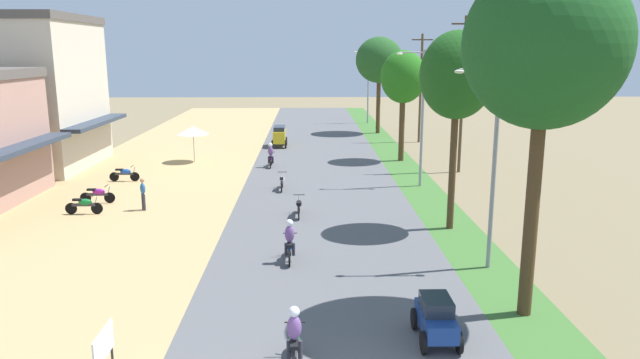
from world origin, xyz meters
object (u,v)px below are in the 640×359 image
at_px(utility_pole_far, 421,87).
at_px(motorbike_foreground_rider, 294,338).
at_px(car_hatchback_blue, 436,317).
at_px(motorbike_ahead_third, 299,206).
at_px(streetlamp_far, 368,81).
at_px(car_van_yellow, 279,135).
at_px(utility_pole_near, 463,93).
at_px(median_tree_nearest, 545,46).
at_px(motorbike_ahead_fifth, 271,156).
at_px(parked_motorbike_nearest, 84,204).
at_px(streetlamp_mid, 423,109).
at_px(streetlamp_near, 495,153).
at_px(motorbike_ahead_fourth, 282,181).
at_px(parked_motorbike_third, 125,173).
at_px(median_tree_second, 457,76).
at_px(parked_motorbike_second, 98,194).
at_px(median_tree_fourth, 379,60).
at_px(pedestrian_on_shoulder, 143,192).
at_px(vendor_umbrella, 193,130).
at_px(street_signboard, 104,349).
at_px(motorbike_ahead_second, 290,241).
at_px(median_tree_third, 403,78).

height_order(utility_pole_far, motorbike_foreground_rider, utility_pole_far).
relative_size(car_hatchback_blue, motorbike_ahead_third, 1.11).
distance_m(streetlamp_far, motorbike_ahead_third, 37.74).
bearing_deg(car_van_yellow, utility_pole_near, -40.06).
relative_size(median_tree_nearest, motorbike_ahead_fifth, 5.69).
height_order(parked_motorbike_nearest, streetlamp_mid, streetlamp_mid).
bearing_deg(motorbike_ahead_third, streetlamp_near, -44.63).
relative_size(car_van_yellow, motorbike_ahead_fourth, 1.34).
distance_m(parked_motorbike_third, median_tree_nearest, 26.70).
bearing_deg(streetlamp_far, median_tree_second, -90.37).
relative_size(parked_motorbike_nearest, parked_motorbike_second, 1.00).
height_order(parked_motorbike_second, car_van_yellow, car_van_yellow).
xyz_separation_m(parked_motorbike_nearest, parked_motorbike_third, (-0.26, 7.32, 0.00)).
bearing_deg(parked_motorbike_second, median_tree_fourth, 56.00).
distance_m(pedestrian_on_shoulder, motorbike_ahead_fourth, 7.89).
bearing_deg(motorbike_ahead_fourth, car_hatchback_blue, -74.63).
height_order(vendor_umbrella, utility_pole_far, utility_pole_far).
height_order(utility_pole_far, car_hatchback_blue, utility_pole_far).
bearing_deg(parked_motorbike_nearest, median_tree_second, -8.86).
xyz_separation_m(parked_motorbike_nearest, streetlamp_far, (17.38, 36.26, 4.01)).
xyz_separation_m(utility_pole_near, car_van_yellow, (-12.20, 10.26, -4.13)).
bearing_deg(street_signboard, pedestrian_on_shoulder, 102.13).
distance_m(street_signboard, vendor_umbrella, 29.08).
distance_m(median_tree_nearest, car_hatchback_blue, 7.96).
relative_size(median_tree_fourth, car_hatchback_blue, 4.49).
distance_m(parked_motorbike_nearest, parked_motorbike_second, 2.12).
distance_m(streetlamp_far, utility_pole_far, 13.79).
bearing_deg(streetlamp_far, vendor_umbrella, -122.87).
distance_m(parked_motorbike_third, motorbike_ahead_fifth, 9.56).
bearing_deg(motorbike_ahead_third, motorbike_foreground_rider, -89.69).
xyz_separation_m(car_hatchback_blue, motorbike_ahead_second, (-4.14, 6.24, 0.11)).
bearing_deg(median_tree_second, parked_motorbike_second, 164.46).
distance_m(utility_pole_near, motorbike_ahead_third, 15.45).
bearing_deg(motorbike_ahead_fifth, utility_pole_far, 42.79).
bearing_deg(median_tree_fourth, car_van_yellow, -138.27).
bearing_deg(street_signboard, utility_pole_near, 59.83).
xyz_separation_m(utility_pole_near, car_hatchback_blue, (-6.45, -22.95, -4.41)).
relative_size(parked_motorbike_third, vendor_umbrella, 0.71).
bearing_deg(utility_pole_near, vendor_umbrella, 168.35).
height_order(parked_motorbike_second, median_tree_nearest, median_tree_nearest).
relative_size(pedestrian_on_shoulder, utility_pole_far, 0.18).
distance_m(streetlamp_mid, motorbike_ahead_fifth, 11.39).
xyz_separation_m(streetlamp_mid, utility_pole_near, (3.34, 4.19, 0.61)).
relative_size(pedestrian_on_shoulder, median_tree_third, 0.21).
height_order(motorbike_ahead_fourth, motorbike_ahead_fifth, motorbike_ahead_fifth).
distance_m(vendor_umbrella, median_tree_second, 22.17).
relative_size(street_signboard, streetlamp_mid, 0.19).
xyz_separation_m(street_signboard, motorbike_ahead_fourth, (3.26, 20.10, -0.53)).
relative_size(utility_pole_far, motorbike_ahead_second, 5.10).
bearing_deg(median_tree_second, motorbike_ahead_third, 163.06).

